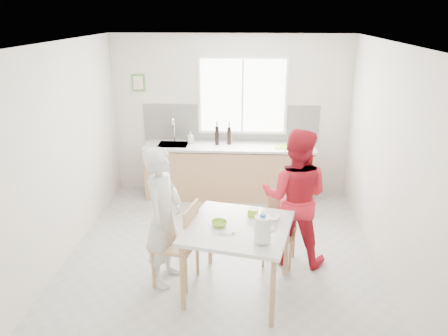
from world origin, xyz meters
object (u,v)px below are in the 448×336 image
object	(u,v)px
wine_bottle_a	(217,135)
wine_bottle_b	(229,136)
chair_left	(181,241)
bowl_white	(270,217)
milk_jug	(263,229)
person_red	(295,197)
bowl_green	(219,224)
person_white	(164,217)
chair_far	(280,227)
dining_table	(238,233)

from	to	relation	value
wine_bottle_a	wine_bottle_b	distance (m)	0.20
chair_left	wine_bottle_b	distance (m)	2.73
bowl_white	milk_jug	distance (m)	0.55
person_red	bowl_white	xyz separation A→B (m)	(-0.33, -0.55, -0.01)
chair_left	milk_jug	distance (m)	1.13
bowl_green	bowl_white	distance (m)	0.58
bowl_green	person_white	bearing A→B (deg)	163.49
person_white	chair_far	bearing A→B (deg)	-56.41
chair_far	person_red	world-z (taller)	person_red
chair_left	chair_far	distance (m)	1.31
person_white	bowl_green	size ratio (longest dim) A/B	9.59
dining_table	chair_far	distance (m)	0.93
wine_bottle_a	wine_bottle_b	world-z (taller)	wine_bottle_a
chair_far	person_white	size ratio (longest dim) A/B	0.51
bowl_green	milk_jug	size ratio (longest dim) A/B	0.59
bowl_white	wine_bottle_a	world-z (taller)	wine_bottle_a
bowl_green	wine_bottle_b	distance (m)	2.81
milk_jug	dining_table	bearing A→B (deg)	139.30
chair_left	milk_jug	size ratio (longest dim) A/B	3.43
chair_far	wine_bottle_b	distance (m)	2.29
milk_jug	bowl_white	bearing A→B (deg)	92.64
bowl_white	chair_left	bearing A→B (deg)	-177.88
chair_far	bowl_white	bearing A→B (deg)	-95.07
chair_far	wine_bottle_b	world-z (taller)	wine_bottle_b
wine_bottle_b	milk_jug	bearing A→B (deg)	-80.88
chair_left	wine_bottle_b	size ratio (longest dim) A/B	3.36
chair_left	wine_bottle_a	world-z (taller)	wine_bottle_a
chair_left	bowl_green	bearing A→B (deg)	83.98
chair_left	person_white	xyz separation A→B (m)	(-0.20, 0.04, 0.28)
dining_table	person_white	xyz separation A→B (m)	(-0.86, 0.19, 0.08)
chair_left	bowl_white	size ratio (longest dim) A/B	4.73
chair_far	bowl_green	world-z (taller)	bowl_green
dining_table	milk_jug	xyz separation A→B (m)	(0.26, -0.34, 0.24)
person_white	chair_left	bearing A→B (deg)	-90.00
person_red	wine_bottle_b	bearing A→B (deg)	-53.63
person_red	dining_table	bearing A→B (deg)	59.74
dining_table	bowl_white	distance (m)	0.41
milk_jug	wine_bottle_b	bearing A→B (deg)	111.40
person_red	chair_far	bearing A→B (deg)	17.36
bowl_white	dining_table	bearing A→B (deg)	-152.47
chair_left	dining_table	bearing A→B (deg)	90.00
milk_jug	wine_bottle_b	xyz separation A→B (m)	(-0.50, 3.13, 0.08)
dining_table	wine_bottle_b	xyz separation A→B (m)	(-0.25, 2.79, 0.32)
bowl_white	milk_jug	bearing A→B (deg)	-99.64
chair_far	milk_jug	bearing A→B (deg)	-91.34
person_white	wine_bottle_a	xyz separation A→B (m)	(0.41, 2.58, 0.25)
chair_far	bowl_white	size ratio (longest dim) A/B	3.98
dining_table	bowl_green	xyz separation A→B (m)	(-0.21, -0.01, 0.11)
milk_jug	person_red	bearing A→B (deg)	81.11
dining_table	bowl_white	size ratio (longest dim) A/B	6.08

